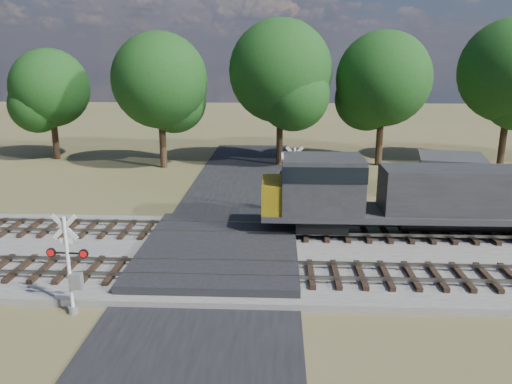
{
  "coord_description": "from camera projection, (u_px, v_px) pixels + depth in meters",
  "views": [
    {
      "loc": [
        2.64,
        -20.62,
        8.84
      ],
      "look_at": [
        1.59,
        2.0,
        2.7
      ],
      "focal_mm": 35.0,
      "sensor_mm": 36.0,
      "label": 1
    }
  ],
  "objects": [
    {
      "name": "ground",
      "position": [
        218.0,
        261.0,
        22.31
      ],
      "size": [
        160.0,
        160.0,
        0.0
      ],
      "primitive_type": "plane",
      "color": "brown",
      "rests_on": "ground"
    },
    {
      "name": "ballast_bed",
      "position": [
        442.0,
        258.0,
        22.31
      ],
      "size": [
        140.0,
        10.0,
        0.3
      ],
      "primitive_type": "cube",
      "color": "gray",
      "rests_on": "ground"
    },
    {
      "name": "road",
      "position": [
        218.0,
        261.0,
        22.3
      ],
      "size": [
        7.0,
        60.0,
        0.08
      ],
      "primitive_type": "cube",
      "color": "black",
      "rests_on": "ground"
    },
    {
      "name": "crossing_panel",
      "position": [
        220.0,
        251.0,
        22.71
      ],
      "size": [
        7.0,
        9.0,
        0.62
      ],
      "primitive_type": "cube",
      "color": "#262628",
      "rests_on": "ground"
    },
    {
      "name": "track_near",
      "position": [
        289.0,
        273.0,
        20.14
      ],
      "size": [
        140.0,
        2.6,
        0.33
      ],
      "color": "black",
      "rests_on": "ballast_bed"
    },
    {
      "name": "track_far",
      "position": [
        287.0,
        231.0,
        24.96
      ],
      "size": [
        140.0,
        2.6,
        0.33
      ],
      "color": "black",
      "rests_on": "ballast_bed"
    },
    {
      "name": "crossing_signal_near",
      "position": [
        72.0,
        273.0,
        17.38
      ],
      "size": [
        1.5,
        0.33,
        3.73
      ],
      "rotation": [
        0.0,
        0.0,
        -0.05
      ],
      "color": "silver",
      "rests_on": "ground"
    },
    {
      "name": "crossing_signal_far",
      "position": [
        292.0,
        187.0,
        28.34
      ],
      "size": [
        1.64,
        0.35,
        4.06
      ],
      "rotation": [
        0.0,
        0.0,
        3.1
      ],
      "color": "silver",
      "rests_on": "ground"
    },
    {
      "name": "equipment_shed",
      "position": [
        450.0,
        176.0,
        32.29
      ],
      "size": [
        4.74,
        4.74,
        2.72
      ],
      "rotation": [
        0.0,
        0.0,
        -0.21
      ],
      "color": "#4B3420",
      "rests_on": "ground"
    },
    {
      "name": "treeline",
      "position": [
        298.0,
        78.0,
        40.12
      ],
      "size": [
        83.65,
        10.74,
        11.95
      ],
      "color": "black",
      "rests_on": "ground"
    }
  ]
}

